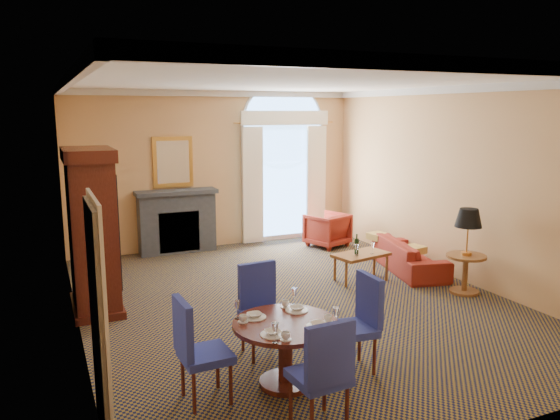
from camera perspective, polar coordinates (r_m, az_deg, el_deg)
name	(u,v)px	position (r m, az deg, el deg)	size (l,w,h in m)	color
ground	(294,301)	(8.26, 1.42, -9.48)	(7.50, 7.50, 0.00)	black
room_envelope	(274,130)	(8.37, -0.63, 8.35)	(6.04, 7.52, 3.45)	tan
armoire	(92,234)	(8.07, -19.01, -2.34)	(0.66, 1.17, 2.30)	#40160E
dining_table	(285,338)	(5.72, 0.58, -13.22)	(1.09, 1.09, 0.89)	#40160E
dining_chair_north	(260,302)	(6.45, -2.11, -9.62)	(0.49, 0.51, 1.05)	navy
dining_chair_south	(324,368)	(4.95, 4.62, -16.15)	(0.50, 0.51, 1.05)	navy
dining_chair_east	(360,316)	(6.10, 8.40, -10.93)	(0.52, 0.52, 1.05)	navy
dining_chair_west	(195,344)	(5.44, -8.88, -13.70)	(0.50, 0.49, 1.05)	navy
sofa	(409,256)	(9.95, 13.36, -4.66)	(1.87, 0.73, 0.55)	maroon
armchair	(327,230)	(11.43, 4.94, -2.07)	(0.75, 0.77, 0.70)	maroon
coffee_table	(361,255)	(9.18, 8.46, -4.71)	(1.01, 0.69, 0.81)	brown
side_table	(467,240)	(8.86, 18.98, -2.96)	(0.61, 0.61, 1.31)	brown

